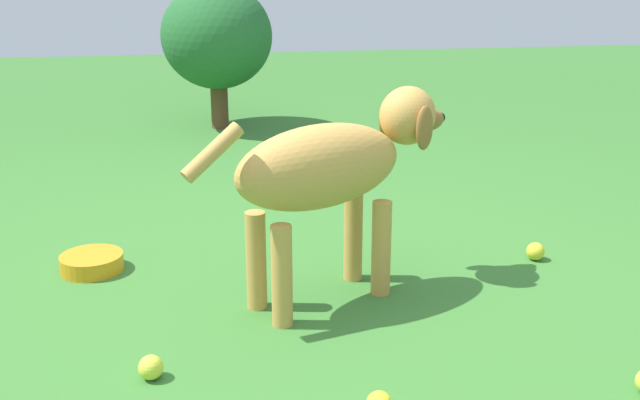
{
  "coord_description": "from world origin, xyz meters",
  "views": [
    {
      "loc": [
        -2.09,
        0.21,
        1.04
      ],
      "look_at": [
        0.07,
        -0.17,
        0.34
      ],
      "focal_mm": 41.76,
      "sensor_mm": 36.0,
      "label": 1
    }
  ],
  "objects_px": {
    "tennis_ball_0": "(151,367)",
    "water_bowl": "(92,263)",
    "dog": "(335,167)",
    "tennis_ball_2": "(535,251)"
  },
  "relations": [
    {
      "from": "tennis_ball_0",
      "to": "water_bowl",
      "type": "height_order",
      "value": "tennis_ball_0"
    },
    {
      "from": "dog",
      "to": "tennis_ball_2",
      "type": "distance_m",
      "value": 0.9
    },
    {
      "from": "dog",
      "to": "tennis_ball_2",
      "type": "xyz_separation_m",
      "value": [
        0.17,
        -0.79,
        -0.4
      ]
    },
    {
      "from": "tennis_ball_2",
      "to": "water_bowl",
      "type": "height_order",
      "value": "tennis_ball_2"
    },
    {
      "from": "tennis_ball_0",
      "to": "tennis_ball_2",
      "type": "distance_m",
      "value": 1.48
    },
    {
      "from": "tennis_ball_2",
      "to": "dog",
      "type": "bearing_deg",
      "value": 102.39
    },
    {
      "from": "tennis_ball_2",
      "to": "tennis_ball_0",
      "type": "bearing_deg",
      "value": 113.47
    },
    {
      "from": "tennis_ball_0",
      "to": "tennis_ball_2",
      "type": "bearing_deg",
      "value": -66.53
    },
    {
      "from": "water_bowl",
      "to": "tennis_ball_0",
      "type": "bearing_deg",
      "value": -163.18
    },
    {
      "from": "tennis_ball_0",
      "to": "water_bowl",
      "type": "relative_size",
      "value": 0.3
    }
  ]
}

